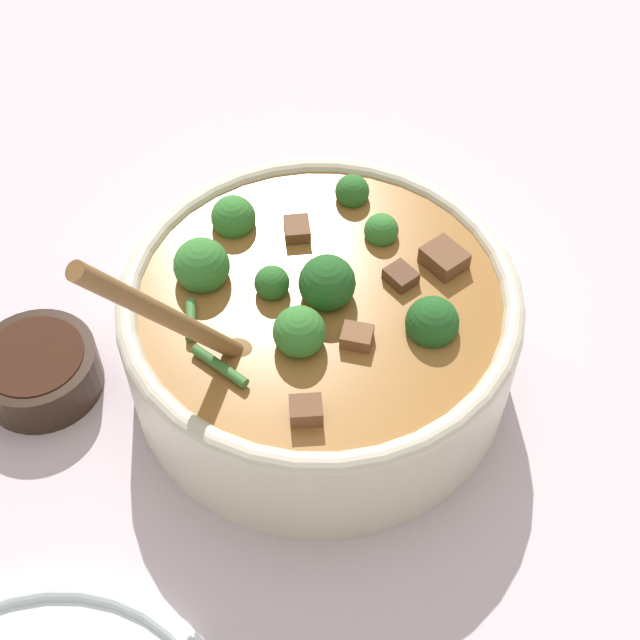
% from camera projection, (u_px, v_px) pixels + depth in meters
% --- Properties ---
extents(ground_plane, '(4.00, 4.00, 0.00)m').
position_uv_depth(ground_plane, '(320.00, 370.00, 0.69)').
color(ground_plane, silver).
extents(stew_bowl, '(0.29, 0.29, 0.23)m').
position_uv_depth(stew_bowl, '(319.00, 325.00, 0.65)').
color(stew_bowl, beige).
rests_on(stew_bowl, ground_plane).
extents(condiment_bowl, '(0.09, 0.09, 0.04)m').
position_uv_depth(condiment_bowl, '(38.00, 369.00, 0.67)').
color(condiment_bowl, black).
rests_on(condiment_bowl, ground_plane).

